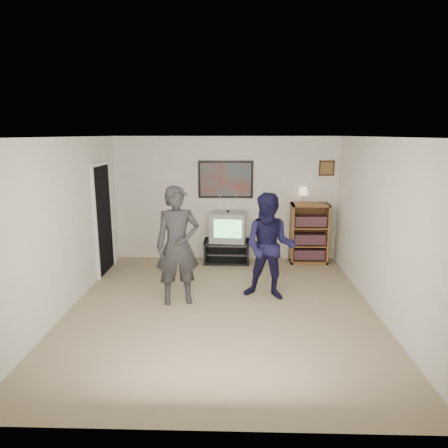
{
  "coord_description": "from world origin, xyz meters",
  "views": [
    {
      "loc": [
        0.2,
        -5.5,
        2.54
      ],
      "look_at": [
        0.02,
        0.65,
        1.15
      ],
      "focal_mm": 32.0,
      "sensor_mm": 36.0,
      "label": 1
    }
  ],
  "objects_px": {
    "crt_television": "(228,226)",
    "bookshelf": "(309,233)",
    "media_stand": "(227,251)",
    "person_tall": "(178,246)",
    "person_short": "(270,247)"
  },
  "relations": [
    {
      "from": "crt_television",
      "to": "bookshelf",
      "type": "xyz_separation_m",
      "value": [
        1.62,
        0.05,
        -0.14
      ]
    },
    {
      "from": "crt_television",
      "to": "bookshelf",
      "type": "bearing_deg",
      "value": 6.29
    },
    {
      "from": "media_stand",
      "to": "crt_television",
      "type": "distance_m",
      "value": 0.52
    },
    {
      "from": "media_stand",
      "to": "person_tall",
      "type": "xyz_separation_m",
      "value": [
        -0.69,
        -1.99,
        0.68
      ]
    },
    {
      "from": "bookshelf",
      "to": "person_tall",
      "type": "distance_m",
      "value": 3.12
    },
    {
      "from": "person_short",
      "to": "crt_television",
      "type": "bearing_deg",
      "value": 124.8
    },
    {
      "from": "bookshelf",
      "to": "person_tall",
      "type": "relative_size",
      "value": 0.67
    },
    {
      "from": "person_tall",
      "to": "person_short",
      "type": "height_order",
      "value": "person_tall"
    },
    {
      "from": "crt_television",
      "to": "person_tall",
      "type": "height_order",
      "value": "person_tall"
    },
    {
      "from": "bookshelf",
      "to": "person_short",
      "type": "distance_m",
      "value": 2.07
    },
    {
      "from": "crt_television",
      "to": "person_short",
      "type": "bearing_deg",
      "value": -64.63
    },
    {
      "from": "bookshelf",
      "to": "media_stand",
      "type": "bearing_deg",
      "value": -178.26
    },
    {
      "from": "crt_television",
      "to": "person_short",
      "type": "xyz_separation_m",
      "value": [
        0.68,
        -1.78,
        0.09
      ]
    },
    {
      "from": "media_stand",
      "to": "bookshelf",
      "type": "height_order",
      "value": "bookshelf"
    },
    {
      "from": "media_stand",
      "to": "person_tall",
      "type": "distance_m",
      "value": 2.22
    }
  ]
}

